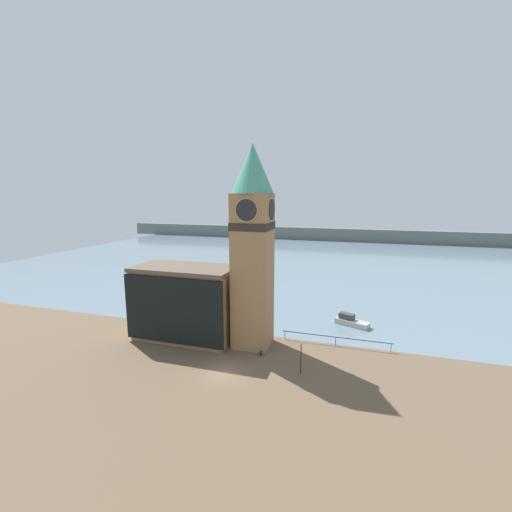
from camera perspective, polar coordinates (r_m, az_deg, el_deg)
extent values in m
plane|color=brown|center=(37.60, -5.49, -18.91)|extent=(160.00, 160.00, 0.00)
cube|color=slate|center=(103.33, 9.76, -0.18)|extent=(160.00, 120.00, 0.00)
cube|color=slate|center=(142.35, 11.92, 3.57)|extent=(180.00, 3.00, 5.00)
cube|color=#333338|center=(44.17, 13.16, -13.03)|extent=(13.34, 0.08, 0.08)
cylinder|color=#333338|center=(45.17, 4.84, -12.98)|extent=(0.07, 0.07, 1.05)
cylinder|color=#333338|center=(44.38, 13.13, -13.65)|extent=(0.07, 0.07, 1.05)
cylinder|color=#333338|center=(44.50, 21.58, -14.05)|extent=(0.07, 0.07, 1.05)
cube|color=#9E754C|center=(40.71, -0.56, -2.67)|extent=(4.25, 4.25, 18.40)
cube|color=#2D2823|center=(39.86, -0.57, 5.04)|extent=(4.37, 4.37, 0.90)
cylinder|color=tan|center=(37.66, -1.60, 7.65)|extent=(2.66, 0.12, 2.66)
cylinder|color=#232328|center=(37.58, -1.64, 7.64)|extent=(2.42, 0.12, 2.42)
cylinder|color=tan|center=(39.13, 2.50, 7.74)|extent=(0.12, 2.66, 2.66)
cylinder|color=#232328|center=(39.10, 2.62, 7.73)|extent=(0.12, 2.42, 2.42)
cone|color=teal|center=(39.81, -0.59, 14.40)|extent=(4.89, 4.89, 5.57)
cube|color=#9E754C|center=(45.16, -11.61, -7.86)|extent=(12.47, 6.17, 8.87)
cube|color=brown|center=(43.96, -11.83, -2.04)|extent=(12.87, 6.57, 0.50)
cube|color=black|center=(42.45, -13.74, -8.87)|extent=(12.97, 0.30, 8.16)
cube|color=#B7B2A8|center=(51.18, 15.73, -10.67)|extent=(4.97, 3.22, 0.76)
cube|color=#38383D|center=(51.24, 14.89, -9.67)|extent=(2.34, 1.79, 0.81)
cylinder|color=black|center=(40.87, 0.78, -15.95)|extent=(0.26, 0.26, 0.51)
sphere|color=black|center=(40.76, 0.78, -15.63)|extent=(0.28, 0.28, 0.28)
cylinder|color=black|center=(37.00, 7.48, -16.55)|extent=(0.10, 0.10, 3.33)
sphere|color=silver|center=(36.25, 7.55, -14.06)|extent=(0.32, 0.32, 0.32)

